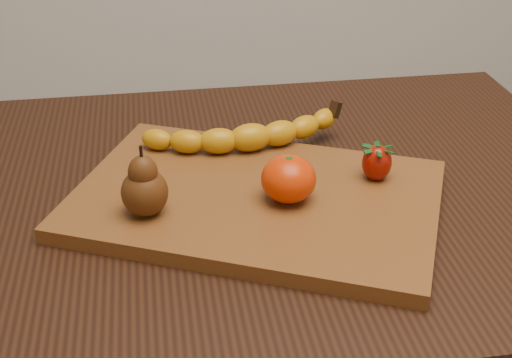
{
  "coord_description": "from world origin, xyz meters",
  "views": [
    {
      "loc": [
        -0.11,
        -0.81,
        1.24
      ],
      "look_at": [
        0.01,
        -0.05,
        0.8
      ],
      "focal_mm": 50.0,
      "sensor_mm": 36.0,
      "label": 1
    }
  ],
  "objects": [
    {
      "name": "strawberry",
      "position": [
        0.17,
        -0.04,
        0.8
      ],
      "size": [
        0.05,
        0.05,
        0.05
      ],
      "primitive_type": null,
      "rotation": [
        0.0,
        0.0,
        0.32
      ],
      "color": "#8C0F03",
      "rests_on": "cutting_board"
    },
    {
      "name": "table",
      "position": [
        0.0,
        0.0,
        0.66
      ],
      "size": [
        1.0,
        0.7,
        0.76
      ],
      "color": "black",
      "rests_on": "ground"
    },
    {
      "name": "cutting_board",
      "position": [
        0.01,
        -0.05,
        0.77
      ],
      "size": [
        0.53,
        0.46,
        0.02
      ],
      "primitive_type": "cube",
      "rotation": [
        0.0,
        0.0,
        -0.43
      ],
      "color": "brown",
      "rests_on": "table"
    },
    {
      "name": "mandarin",
      "position": [
        0.04,
        -0.07,
        0.81
      ],
      "size": [
        0.08,
        0.08,
        0.06
      ],
      "primitive_type": "ellipsoid",
      "rotation": [
        0.0,
        0.0,
        -0.25
      ],
      "color": "red",
      "rests_on": "cutting_board"
    },
    {
      "name": "pear",
      "position": [
        -0.13,
        -0.07,
        0.82
      ],
      "size": [
        0.07,
        0.07,
        0.09
      ],
      "primitive_type": null,
      "rotation": [
        0.0,
        0.0,
        -0.19
      ],
      "color": "#4E270C",
      "rests_on": "cutting_board"
    },
    {
      "name": "banana",
      "position": [
        0.02,
        0.07,
        0.8
      ],
      "size": [
        0.26,
        0.1,
        0.04
      ],
      "primitive_type": null,
      "rotation": [
        0.0,
        0.0,
        0.12
      ],
      "color": "#C88909",
      "rests_on": "cutting_board"
    }
  ]
}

